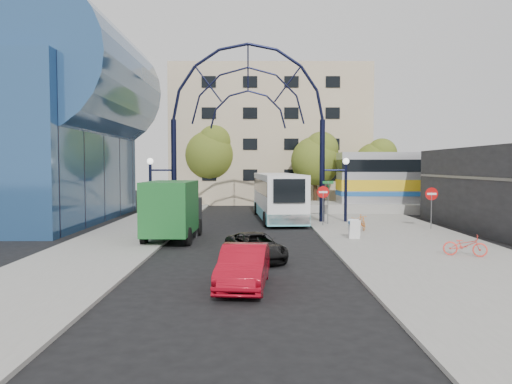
{
  "coord_description": "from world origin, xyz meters",
  "views": [
    {
      "loc": [
        0.46,
        -19.63,
        3.88
      ],
      "look_at": [
        0.52,
        6.0,
        2.54
      ],
      "focal_mm": 35.0,
      "sensor_mm": 36.0,
      "label": 1
    }
  ],
  "objects_px": {
    "stop_sign": "(323,196)",
    "do_not_enter_sign": "(432,198)",
    "black_suv": "(256,246)",
    "city_bus": "(278,196)",
    "tree_north_c": "(377,162)",
    "tree_north_b": "(211,152)",
    "train_car": "(488,178)",
    "tree_north_a": "(317,158)",
    "street_name_sign": "(328,193)",
    "red_sedan": "(244,266)",
    "bike_far_a": "(465,245)",
    "bike_near_b": "(362,222)",
    "gateway_arch": "(248,96)",
    "bike_near_a": "(354,224)",
    "green_truck": "(174,211)",
    "sandwich_board": "(354,227)"
  },
  "relations": [
    {
      "from": "stop_sign",
      "to": "city_bus",
      "type": "height_order",
      "value": "city_bus"
    },
    {
      "from": "gateway_arch",
      "to": "red_sedan",
      "type": "bearing_deg",
      "value": -89.68
    },
    {
      "from": "gateway_arch",
      "to": "red_sedan",
      "type": "relative_size",
      "value": 3.33
    },
    {
      "from": "tree_north_b",
      "to": "bike_near_b",
      "type": "relative_size",
      "value": 5.36
    },
    {
      "from": "black_suv",
      "to": "city_bus",
      "type": "bearing_deg",
      "value": 67.69
    },
    {
      "from": "do_not_enter_sign",
      "to": "tree_north_c",
      "type": "distance_m",
      "value": 18.11
    },
    {
      "from": "do_not_enter_sign",
      "to": "red_sedan",
      "type": "relative_size",
      "value": 0.61
    },
    {
      "from": "red_sedan",
      "to": "bike_far_a",
      "type": "distance_m",
      "value": 10.35
    },
    {
      "from": "sandwich_board",
      "to": "city_bus",
      "type": "relative_size",
      "value": 0.08
    },
    {
      "from": "street_name_sign",
      "to": "train_car",
      "type": "distance_m",
      "value": 17.55
    },
    {
      "from": "street_name_sign",
      "to": "green_truck",
      "type": "xyz_separation_m",
      "value": [
        -9.01,
        -6.2,
        -0.58
      ]
    },
    {
      "from": "do_not_enter_sign",
      "to": "train_car",
      "type": "height_order",
      "value": "train_car"
    },
    {
      "from": "sandwich_board",
      "to": "green_truck",
      "type": "relative_size",
      "value": 0.16
    },
    {
      "from": "do_not_enter_sign",
      "to": "bike_near_b",
      "type": "bearing_deg",
      "value": -174.01
    },
    {
      "from": "gateway_arch",
      "to": "bike_near_a",
      "type": "relative_size",
      "value": 8.79
    },
    {
      "from": "do_not_enter_sign",
      "to": "street_name_sign",
      "type": "distance_m",
      "value": 6.36
    },
    {
      "from": "do_not_enter_sign",
      "to": "tree_north_b",
      "type": "height_order",
      "value": "tree_north_b"
    },
    {
      "from": "tree_north_b",
      "to": "bike_near_a",
      "type": "distance_m",
      "value": 23.56
    },
    {
      "from": "green_truck",
      "to": "bike_near_b",
      "type": "xyz_separation_m",
      "value": [
        10.57,
        3.16,
        -0.98
      ]
    },
    {
      "from": "train_car",
      "to": "black_suv",
      "type": "xyz_separation_m",
      "value": [
        -19.52,
        -21.18,
        -2.34
      ]
    },
    {
      "from": "tree_north_b",
      "to": "tree_north_a",
      "type": "bearing_deg",
      "value": -21.8
    },
    {
      "from": "do_not_enter_sign",
      "to": "tree_north_c",
      "type": "relative_size",
      "value": 0.38
    },
    {
      "from": "stop_sign",
      "to": "red_sedan",
      "type": "height_order",
      "value": "stop_sign"
    },
    {
      "from": "stop_sign",
      "to": "green_truck",
      "type": "distance_m",
      "value": 10.28
    },
    {
      "from": "tree_north_c",
      "to": "bike_near_a",
      "type": "bearing_deg",
      "value": -107.47
    },
    {
      "from": "black_suv",
      "to": "bike_far_a",
      "type": "distance_m",
      "value": 8.76
    },
    {
      "from": "train_car",
      "to": "do_not_enter_sign",
      "type": "bearing_deg",
      "value": -126.87
    },
    {
      "from": "do_not_enter_sign",
      "to": "sandwich_board",
      "type": "bearing_deg",
      "value": -143.32
    },
    {
      "from": "stop_sign",
      "to": "do_not_enter_sign",
      "type": "xyz_separation_m",
      "value": [
        6.2,
        -2.0,
        -0.02
      ]
    },
    {
      "from": "tree_north_c",
      "to": "city_bus",
      "type": "distance_m",
      "value": 15.42
    },
    {
      "from": "street_name_sign",
      "to": "train_car",
      "type": "bearing_deg",
      "value": 32.42
    },
    {
      "from": "tree_north_c",
      "to": "bike_near_b",
      "type": "distance_m",
      "value": 19.5
    },
    {
      "from": "train_car",
      "to": "tree_north_a",
      "type": "xyz_separation_m",
      "value": [
        -13.88,
        3.93,
        1.71
      ]
    },
    {
      "from": "gateway_arch",
      "to": "bike_near_a",
      "type": "xyz_separation_m",
      "value": [
        6.22,
        -4.82,
        -8.03
      ]
    },
    {
      "from": "stop_sign",
      "to": "do_not_enter_sign",
      "type": "distance_m",
      "value": 6.51
    },
    {
      "from": "tree_north_b",
      "to": "city_bus",
      "type": "relative_size",
      "value": 0.66
    },
    {
      "from": "stop_sign",
      "to": "tree_north_c",
      "type": "xyz_separation_m",
      "value": [
        7.32,
        15.93,
        2.28
      ]
    },
    {
      "from": "black_suv",
      "to": "bike_near_b",
      "type": "relative_size",
      "value": 2.68
    },
    {
      "from": "do_not_enter_sign",
      "to": "red_sedan",
      "type": "xyz_separation_m",
      "value": [
        -10.9,
        -13.86,
        -1.3
      ]
    },
    {
      "from": "gateway_arch",
      "to": "tree_north_a",
      "type": "relative_size",
      "value": 1.95
    },
    {
      "from": "gateway_arch",
      "to": "bike_near_b",
      "type": "distance_m",
      "value": 11.37
    },
    {
      "from": "tree_north_a",
      "to": "green_truck",
      "type": "height_order",
      "value": "tree_north_a"
    },
    {
      "from": "street_name_sign",
      "to": "black_suv",
      "type": "distance_m",
      "value": 12.79
    },
    {
      "from": "do_not_enter_sign",
      "to": "tree_north_c",
      "type": "height_order",
      "value": "tree_north_c"
    },
    {
      "from": "street_name_sign",
      "to": "bike_far_a",
      "type": "height_order",
      "value": "street_name_sign"
    },
    {
      "from": "gateway_arch",
      "to": "train_car",
      "type": "bearing_deg",
      "value": 21.8
    },
    {
      "from": "tree_north_b",
      "to": "bike_near_b",
      "type": "height_order",
      "value": "tree_north_b"
    },
    {
      "from": "street_name_sign",
      "to": "tree_north_a",
      "type": "xyz_separation_m",
      "value": [
        0.92,
        13.33,
        2.48
      ]
    },
    {
      "from": "do_not_enter_sign",
      "to": "city_bus",
      "type": "bearing_deg",
      "value": 143.91
    },
    {
      "from": "bike_far_a",
      "to": "gateway_arch",
      "type": "bearing_deg",
      "value": 55.98
    }
  ]
}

